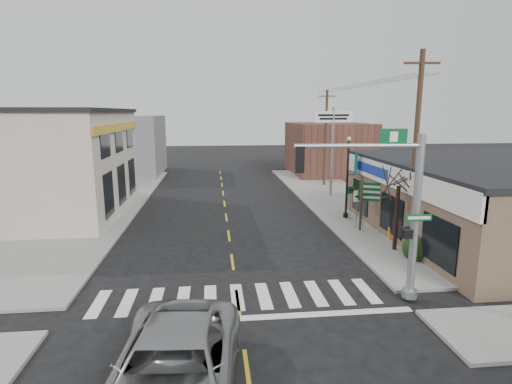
{
  "coord_description": "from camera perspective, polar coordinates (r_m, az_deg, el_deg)",
  "views": [
    {
      "loc": [
        -0.79,
        -13.43,
        6.77
      ],
      "look_at": [
        1.35,
        6.3,
        2.8
      ],
      "focal_mm": 28.0,
      "sensor_mm": 36.0,
      "label": 1
    }
  ],
  "objects": [
    {
      "name": "ground",
      "position": [
        15.06,
        -2.61,
        -15.41
      ],
      "size": [
        140.0,
        140.0,
        0.0
      ],
      "primitive_type": "plane",
      "color": "black",
      "rests_on": "ground"
    },
    {
      "name": "shrub_front",
      "position": [
        20.0,
        21.97,
        -7.5
      ],
      "size": [
        1.27,
        1.27,
        0.95
      ],
      "primitive_type": "ellipsoid",
      "color": "#153411",
      "rests_on": "sidewalk_right"
    },
    {
      "name": "center_line",
      "position": [
        22.49,
        -3.91,
        -6.22
      ],
      "size": [
        0.12,
        56.0,
        0.01
      ],
      "primitive_type": "cube",
      "color": "gold",
      "rests_on": "ground"
    },
    {
      "name": "left_building",
      "position": [
        30.22,
        -30.03,
        3.39
      ],
      "size": [
        12.0,
        12.0,
        6.8
      ],
      "primitive_type": "cube",
      "color": "beige",
      "rests_on": "ground"
    },
    {
      "name": "bldg_distant_left",
      "position": [
        46.7,
        -18.91,
        6.33
      ],
      "size": [
        9.0,
        10.0,
        6.4
      ],
      "primitive_type": "cube",
      "color": "slate",
      "rests_on": "ground"
    },
    {
      "name": "crosswalk",
      "position": [
        15.42,
        -2.71,
        -14.73
      ],
      "size": [
        11.0,
        2.2,
        0.01
      ],
      "primitive_type": "cube",
      "color": "silver",
      "rests_on": "ground"
    },
    {
      "name": "utility_pole_far",
      "position": [
        37.32,
        9.93,
        7.74
      ],
      "size": [
        1.5,
        0.23,
        8.63
      ],
      "rotation": [
        0.0,
        0.0,
        -0.12
      ],
      "color": "#40271B",
      "rests_on": "sidewalk_right"
    },
    {
      "name": "bldg_distant_right",
      "position": [
        45.45,
        10.25,
        6.13
      ],
      "size": [
        8.0,
        10.0,
        5.6
      ],
      "primitive_type": "cube",
      "color": "brown",
      "rests_on": "ground"
    },
    {
      "name": "lamp_post",
      "position": [
        25.78,
        13.08,
        2.9
      ],
      "size": [
        0.67,
        0.53,
        5.16
      ],
      "rotation": [
        0.0,
        0.0,
        0.32
      ],
      "color": "black",
      "rests_on": "sidewalk_right"
    },
    {
      "name": "utility_pole_near",
      "position": [
        20.68,
        21.79,
        5.58
      ],
      "size": [
        1.65,
        0.25,
        9.49
      ],
      "rotation": [
        0.0,
        0.0,
        -0.14
      ],
      "color": "#4F4020",
      "rests_on": "sidewalk_right"
    },
    {
      "name": "traffic_signal_pole",
      "position": [
        14.65,
        19.5,
        -1.17
      ],
      "size": [
        4.82,
        0.38,
        6.11
      ],
      "rotation": [
        0.0,
        0.0,
        -0.04
      ],
      "color": "gray",
      "rests_on": "sidewalk_right"
    },
    {
      "name": "dance_center_sign",
      "position": [
        32.62,
        10.91,
        8.72
      ],
      "size": [
        3.31,
        0.21,
        7.04
      ],
      "rotation": [
        0.0,
        0.0,
        0.17
      ],
      "color": "gray",
      "rests_on": "sidewalk_right"
    },
    {
      "name": "shrub_back",
      "position": [
        22.38,
        20.41,
        -5.64
      ],
      "size": [
        1.04,
        1.04,
        0.78
      ],
      "primitive_type": "ellipsoid",
      "color": "#1A3213",
      "rests_on": "sidewalk_right"
    },
    {
      "name": "sidewalk_left",
      "position": [
        28.48,
        -22.78,
        -3.21
      ],
      "size": [
        6.0,
        38.0,
        0.13
      ],
      "primitive_type": "cube",
      "color": "gray",
      "rests_on": "ground"
    },
    {
      "name": "guide_sign",
      "position": [
        23.53,
        16.43,
        -0.75
      ],
      "size": [
        1.7,
        0.14,
        2.97
      ],
      "rotation": [
        0.0,
        0.0,
        -0.41
      ],
      "color": "#452E20",
      "rests_on": "sidewalk_right"
    },
    {
      "name": "bare_tree",
      "position": [
        20.16,
        19.83,
        2.44
      ],
      "size": [
        2.39,
        2.39,
        4.78
      ],
      "rotation": [
        0.0,
        0.0,
        -0.19
      ],
      "color": "black",
      "rests_on": "sidewalk_right"
    },
    {
      "name": "thrift_store",
      "position": [
        25.18,
        31.38,
        -1.29
      ],
      "size": [
        12.0,
        14.0,
        4.0
      ],
      "primitive_type": "cube",
      "color": "brown",
      "rests_on": "ground"
    },
    {
      "name": "suv",
      "position": [
        10.2,
        -11.8,
        -24.17
      ],
      "size": [
        3.47,
        6.63,
        1.78
      ],
      "primitive_type": "imported",
      "rotation": [
        0.0,
        0.0,
        -0.08
      ],
      "color": "#9A9B9E",
      "rests_on": "ground"
    },
    {
      "name": "fire_hydrant",
      "position": [
        22.49,
        18.59,
        -5.48
      ],
      "size": [
        0.22,
        0.22,
        0.69
      ],
      "rotation": [
        0.0,
        0.0,
        -0.44
      ],
      "color": "orange",
      "rests_on": "sidewalk_right"
    },
    {
      "name": "ped_crossing_sign",
      "position": [
        23.9,
        15.19,
        -0.83
      ],
      "size": [
        1.0,
        0.07,
        2.57
      ],
      "rotation": [
        0.0,
        0.0,
        -0.35
      ],
      "color": "gray",
      "rests_on": "sidewalk_right"
    },
    {
      "name": "sidewalk_right",
      "position": [
        28.97,
        13.76,
        -2.4
      ],
      "size": [
        6.0,
        38.0,
        0.13
      ],
      "primitive_type": "cube",
      "color": "gray",
      "rests_on": "ground"
    }
  ]
}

